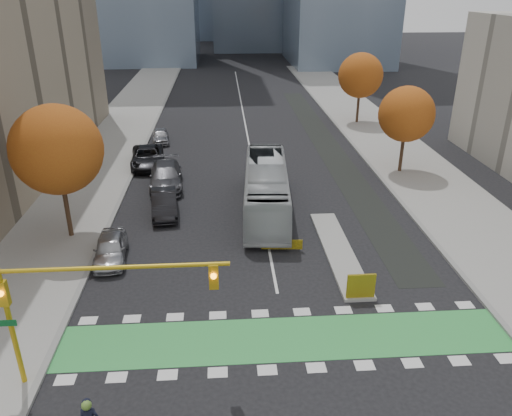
{
  "coord_description": "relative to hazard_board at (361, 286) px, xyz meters",
  "views": [
    {
      "loc": [
        -2.53,
        -16.01,
        14.25
      ],
      "look_at": [
        -0.81,
        8.94,
        3.0
      ],
      "focal_mm": 35.0,
      "sensor_mm": 36.0,
      "label": 1
    }
  ],
  "objects": [
    {
      "name": "bike_lane_paint",
      "position": [
        3.5,
        25.8,
        -0.8
      ],
      "size": [
        2.5,
        50.0,
        0.01
      ],
      "primitive_type": "cube",
      "color": "black",
      "rests_on": "ground"
    },
    {
      "name": "parked_car_a",
      "position": [
        -13.0,
        4.86,
        -0.08
      ],
      "size": [
        2.12,
        4.4,
        1.45
      ],
      "primitive_type": "imported",
      "rotation": [
        0.0,
        0.0,
        0.1
      ],
      "color": "#A7A8AD",
      "rests_on": "ground"
    },
    {
      "name": "curb_east",
      "position": [
        6.0,
        15.8,
        -0.73
      ],
      "size": [
        0.3,
        120.0,
        0.16
      ],
      "primitive_type": "cube",
      "color": "gray",
      "rests_on": "ground"
    },
    {
      "name": "ground",
      "position": [
        -4.0,
        -4.2,
        -0.8
      ],
      "size": [
        300.0,
        300.0,
        0.0
      ],
      "primitive_type": "plane",
      "color": "black",
      "rests_on": "ground"
    },
    {
      "name": "centre_line",
      "position": [
        -4.0,
        35.8,
        -0.8
      ],
      "size": [
        0.15,
        70.0,
        0.01
      ],
      "primitive_type": "cube",
      "color": "silver",
      "rests_on": "ground"
    },
    {
      "name": "bus",
      "position": [
        -3.7,
        10.84,
        0.86
      ],
      "size": [
        3.65,
        12.06,
        3.31
      ],
      "primitive_type": "imported",
      "rotation": [
        0.0,
        0.0,
        -0.07
      ],
      "color": "#B5BABD",
      "rests_on": "ground"
    },
    {
      "name": "curb_west",
      "position": [
        -14.0,
        15.8,
        -0.73
      ],
      "size": [
        0.3,
        120.0,
        0.16
      ],
      "primitive_type": "cube",
      "color": "gray",
      "rests_on": "ground"
    },
    {
      "name": "traffic_signal_west",
      "position": [
        -11.93,
        -4.71,
        3.23
      ],
      "size": [
        8.53,
        0.56,
        5.2
      ],
      "color": "#BF9914",
      "rests_on": "ground"
    },
    {
      "name": "hazard_board",
      "position": [
        0.0,
        0.0,
        0.0
      ],
      "size": [
        1.4,
        0.12,
        1.3
      ],
      "primitive_type": "cube",
      "color": "yellow",
      "rests_on": "median_island"
    },
    {
      "name": "tree_east_far",
      "position": [
        8.5,
        33.8,
        4.44
      ],
      "size": [
        4.8,
        4.8,
        7.65
      ],
      "color": "#332114",
      "rests_on": "ground"
    },
    {
      "name": "tree_east_near",
      "position": [
        8.0,
        17.8,
        4.06
      ],
      "size": [
        4.4,
        4.4,
        7.08
      ],
      "color": "#332114",
      "rests_on": "ground"
    },
    {
      "name": "sidewalk_east",
      "position": [
        9.5,
        15.8,
        -0.73
      ],
      "size": [
        7.0,
        120.0,
        0.15
      ],
      "primitive_type": "cube",
      "color": "gray",
      "rests_on": "ground"
    },
    {
      "name": "sidewalk_west",
      "position": [
        -17.5,
        15.8,
        -0.73
      ],
      "size": [
        7.0,
        120.0,
        0.15
      ],
      "primitive_type": "cube",
      "color": "gray",
      "rests_on": "ground"
    },
    {
      "name": "parked_car_c",
      "position": [
        -10.95,
        15.84,
        0.06
      ],
      "size": [
        2.87,
        6.1,
        1.72
      ],
      "primitive_type": "imported",
      "rotation": [
        0.0,
        0.0,
        0.08
      ],
      "color": "#4C4B50",
      "rests_on": "ground"
    },
    {
      "name": "parked_car_b",
      "position": [
        -10.59,
        10.84,
        -0.03
      ],
      "size": [
        2.16,
        4.86,
        1.55
      ],
      "primitive_type": "imported",
      "rotation": [
        0.0,
        0.0,
        0.11
      ],
      "color": "black",
      "rests_on": "ground"
    },
    {
      "name": "bike_crossing",
      "position": [
        -4.0,
        -2.7,
        -0.79
      ],
      "size": [
        20.0,
        3.0,
        0.01
      ],
      "primitive_type": "cube",
      "color": "green",
      "rests_on": "ground"
    },
    {
      "name": "tree_west",
      "position": [
        -16.0,
        7.8,
        4.82
      ],
      "size": [
        5.2,
        5.2,
        8.22
      ],
      "color": "#332114",
      "rests_on": "ground"
    },
    {
      "name": "parked_car_e",
      "position": [
        -12.63,
        27.8,
        -0.14
      ],
      "size": [
        2.02,
        4.06,
        1.33
      ],
      "primitive_type": "imported",
      "rotation": [
        0.0,
        0.0,
        0.12
      ],
      "color": "#99999E",
      "rests_on": "ground"
    },
    {
      "name": "median_island",
      "position": [
        0.0,
        4.8,
        -0.72
      ],
      "size": [
        1.6,
        10.0,
        0.16
      ],
      "primitive_type": "cube",
      "color": "gray",
      "rests_on": "ground"
    },
    {
      "name": "parked_car_d",
      "position": [
        -13.0,
        20.84,
        0.0
      ],
      "size": [
        3.26,
        6.03,
        1.61
      ],
      "primitive_type": "imported",
      "rotation": [
        0.0,
        0.0,
        0.11
      ],
      "color": "black",
      "rests_on": "ground"
    }
  ]
}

